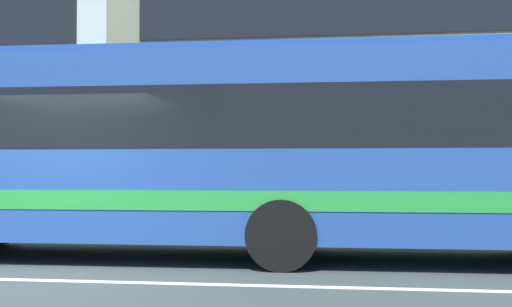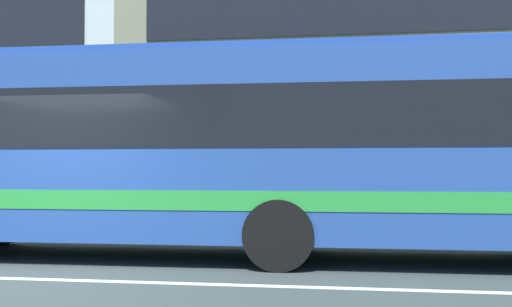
{
  "view_description": "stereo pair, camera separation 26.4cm",
  "coord_description": "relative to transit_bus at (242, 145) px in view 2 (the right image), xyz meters",
  "views": [
    {
      "loc": [
        3.9,
        -7.51,
        1.43
      ],
      "look_at": [
        2.61,
        2.54,
        1.67
      ],
      "focal_mm": 43.46,
      "sensor_mm": 36.0,
      "label": 1
    },
    {
      "loc": [
        4.16,
        -7.47,
        1.43
      ],
      "look_at": [
        2.61,
        2.54,
        1.67
      ],
      "focal_mm": 43.46,
      "sensor_mm": 36.0,
      "label": 2
    }
  ],
  "objects": [
    {
      "name": "hedge_row_far",
      "position": [
        -1.02,
        3.52,
        -1.39
      ],
      "size": [
        12.03,
        1.1,
        0.82
      ],
      "primitive_type": "cube",
      "color": "#29561A",
      "rests_on": "ground_plane"
    },
    {
      "name": "ground_plane",
      "position": [
        -2.42,
        -2.23,
        -1.8
      ],
      "size": [
        160.0,
        160.0,
        0.0
      ],
      "primitive_type": "plane",
      "color": "#384343"
    },
    {
      "name": "lane_centre_line",
      "position": [
        -2.42,
        -2.23,
        -1.79
      ],
      "size": [
        60.0,
        0.16,
        0.01
      ],
      "primitive_type": "cube",
      "color": "silver",
      "rests_on": "ground_plane"
    },
    {
      "name": "transit_bus",
      "position": [
        0.0,
        0.0,
        0.0
      ],
      "size": [
        11.55,
        2.67,
        3.26
      ],
      "color": "#244895",
      "rests_on": "ground_plane"
    }
  ]
}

